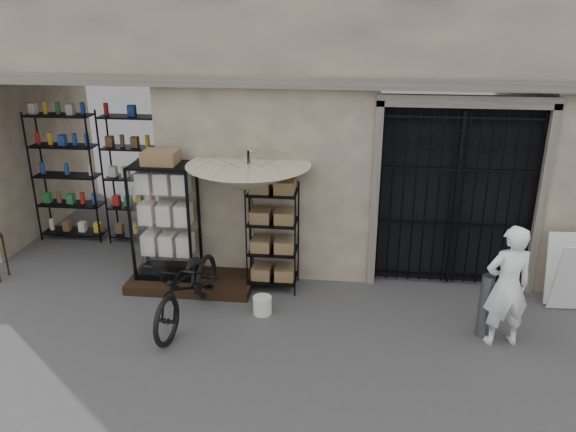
# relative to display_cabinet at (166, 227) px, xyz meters

# --- Properties ---
(ground) EXTENTS (80.00, 80.00, 0.00)m
(ground) POSITION_rel_display_cabinet_xyz_m (2.79, -1.64, -0.99)
(ground) COLOR #232326
(ground) RESTS_ON ground
(shop_recess) EXTENTS (3.00, 1.70, 3.00)m
(shop_recess) POSITION_rel_display_cabinet_xyz_m (-1.71, 1.16, 0.51)
(shop_recess) COLOR black
(shop_recess) RESTS_ON ground
(shop_shelving) EXTENTS (2.70, 0.50, 2.50)m
(shop_shelving) POSITION_rel_display_cabinet_xyz_m (-1.76, 1.66, 0.26)
(shop_shelving) COLOR black
(shop_shelving) RESTS_ON ground
(iron_gate) EXTENTS (2.50, 0.21, 3.00)m
(iron_gate) POSITION_rel_display_cabinet_xyz_m (4.54, 0.64, 0.51)
(iron_gate) COLOR black
(iron_gate) RESTS_ON ground
(step_platform) EXTENTS (2.00, 0.90, 0.15)m
(step_platform) POSITION_rel_display_cabinet_xyz_m (0.39, -0.09, -0.92)
(step_platform) COLOR black
(step_platform) RESTS_ON ground
(display_cabinet) EXTENTS (1.05, 0.79, 2.03)m
(display_cabinet) POSITION_rel_display_cabinet_xyz_m (0.00, 0.00, 0.00)
(display_cabinet) COLOR black
(display_cabinet) RESTS_ON step_platform
(wire_rack) EXTENTS (0.83, 0.65, 1.73)m
(wire_rack) POSITION_rel_display_cabinet_xyz_m (1.72, 0.04, -0.15)
(wire_rack) COLOR black
(wire_rack) RESTS_ON ground
(market_umbrella) EXTENTS (2.16, 2.18, 2.72)m
(market_umbrella) POSITION_rel_display_cabinet_xyz_m (1.36, 0.05, 0.96)
(market_umbrella) COLOR black
(market_umbrella) RESTS_ON ground
(white_bucket) EXTENTS (0.37, 0.37, 0.27)m
(white_bucket) POSITION_rel_display_cabinet_xyz_m (1.68, -0.81, -0.86)
(white_bucket) COLOR beige
(white_bucket) RESTS_ON ground
(bicycle) EXTENTS (0.86, 1.18, 2.07)m
(bicycle) POSITION_rel_display_cabinet_xyz_m (0.65, -1.09, -0.99)
(bicycle) COLOR black
(bicycle) RESTS_ON ground
(steel_bollard) EXTENTS (0.21, 0.21, 0.92)m
(steel_bollard) POSITION_rel_display_cabinet_xyz_m (4.80, -1.04, -0.53)
(steel_bollard) COLOR slate
(steel_bollard) RESTS_ON ground
(shopkeeper) EXTENTS (0.96, 1.80, 0.41)m
(shopkeeper) POSITION_rel_display_cabinet_xyz_m (5.00, -1.20, -0.99)
(shopkeeper) COLOR white
(shopkeeper) RESTS_ON ground
(easel_sign) EXTENTS (0.55, 0.63, 1.10)m
(easel_sign) POSITION_rel_display_cabinet_xyz_m (6.18, -0.12, -0.42)
(easel_sign) COLOR silver
(easel_sign) RESTS_ON ground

